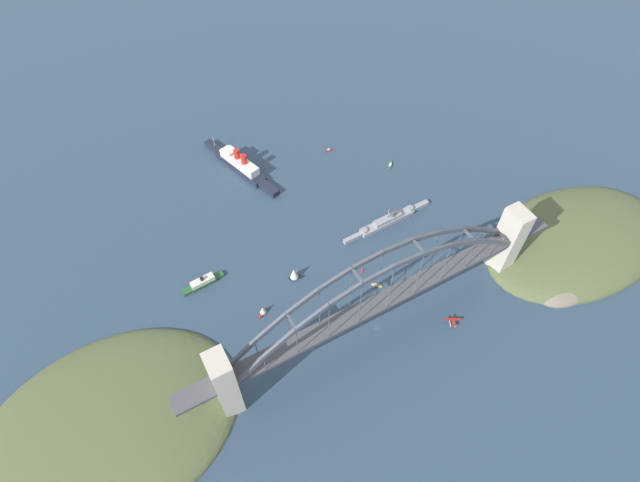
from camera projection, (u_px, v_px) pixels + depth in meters
ground_plane at (377, 327)px, 339.86m from camera, size 1400.00×1400.00×0.00m
harbor_arch_bridge at (381, 302)px, 313.82m from camera, size 274.36×16.97×80.76m
headland_west_shore at (106, 431)px, 296.64m from camera, size 162.49×121.45×21.79m
headland_east_shore at (575, 243)px, 385.21m from camera, size 159.75×99.17×27.00m
ocean_liner at (240, 165)px, 432.02m from camera, size 32.62×92.24×20.70m
naval_cruiser at (388, 220)px, 396.02m from camera, size 81.81×9.08×16.85m
harbor_ferry_steamer at (203, 282)px, 359.84m from camera, size 32.07×7.86×8.09m
seaplane_taxiing_near_bridge at (453, 321)px, 340.53m from camera, size 10.18×8.79×4.88m
small_boat_0 at (390, 165)px, 439.24m from camera, size 8.53×8.24×2.14m
small_boat_1 at (263, 310)px, 343.91m from camera, size 7.52×5.97×7.96m
small_boat_2 at (377, 285)px, 360.28m from camera, size 6.39×6.61×2.08m
small_boat_3 at (329, 150)px, 451.26m from camera, size 7.11×1.81×2.13m
small_boat_4 at (294, 273)px, 360.64m from camera, size 10.71×7.76×12.43m
channel_marker_buoy at (362, 271)px, 367.70m from camera, size 2.20×2.20×2.75m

